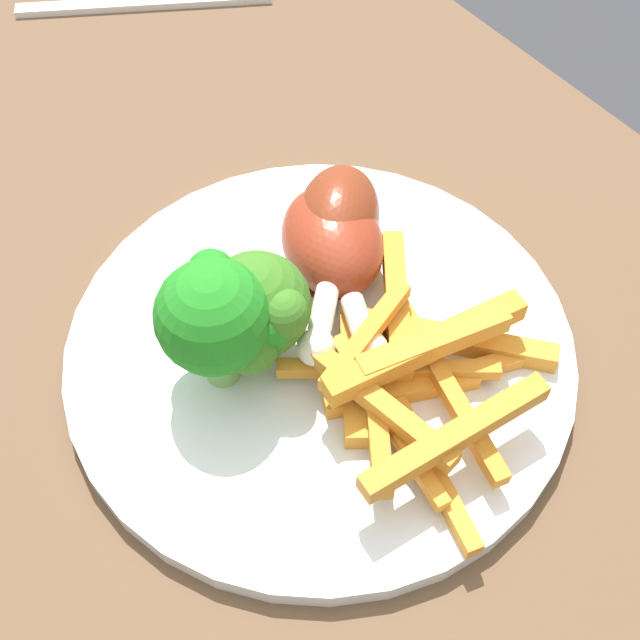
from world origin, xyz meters
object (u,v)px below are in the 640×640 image
carrot_fries_pile (412,373)px  chicken_drumstick_near (334,247)px  dinner_plate (320,349)px  fork (145,3)px  dining_table (213,438)px  chicken_drumstick_far (340,231)px  broccoli_floret_middle (220,312)px  broccoli_floret_front (254,310)px

carrot_fries_pile → chicken_drumstick_near: bearing=-9.8°
dinner_plate → chicken_drumstick_near: chicken_drumstick_near is taller
fork → chicken_drumstick_near: bearing=111.8°
dinner_plate → fork: dinner_plate is taller
dining_table → chicken_drumstick_far: 0.17m
dinner_plate → broccoli_floret_middle: size_ratio=3.44×
dining_table → broccoli_floret_front: bearing=-149.1°
dinner_plate → chicken_drumstick_far: 0.06m
chicken_drumstick_far → dining_table: bearing=85.4°
dining_table → broccoli_floret_middle: (-0.03, -0.00, 0.17)m
dinner_plate → broccoli_floret_middle: bearing=71.9°
broccoli_floret_middle → chicken_drumstick_far: bearing=-74.1°
broccoli_floret_front → broccoli_floret_middle: size_ratio=0.84×
broccoli_floret_middle → chicken_drumstick_far: broccoli_floret_middle is taller
chicken_drumstick_near → chicken_drumstick_far: bearing=-53.2°
broccoli_floret_middle → dinner_plate: bearing=-108.1°
chicken_drumstick_far → fork: (0.29, -0.03, -0.03)m
dining_table → dinner_plate: 0.14m
dining_table → chicken_drumstick_far: bearing=-94.6°
broccoli_floret_middle → fork: (0.32, -0.12, -0.06)m
broccoli_floret_front → fork: bearing=-18.4°
dinner_plate → broccoli_floret_front: broccoli_floret_front is taller
carrot_fries_pile → fork: size_ratio=0.84×
broccoli_floret_middle → broccoli_floret_front: bearing=-99.2°
fork → dinner_plate: bearing=107.0°
chicken_drumstick_near → fork: 0.30m
carrot_fries_pile → fork: 0.39m
dining_table → chicken_drumstick_near: bearing=-99.0°
chicken_drumstick_near → fork: chicken_drumstick_near is taller
dinner_plate → chicken_drumstick_near: 0.05m
dining_table → fork: bearing=-24.1°
broccoli_floret_front → carrot_fries_pile: (-0.06, -0.05, -0.02)m
carrot_fries_pile → chicken_drumstick_far: chicken_drumstick_far is taller
chicken_drumstick_near → carrot_fries_pile: bearing=170.2°
broccoli_floret_front → chicken_drumstick_near: size_ratio=0.55×
dining_table → broccoli_floret_front: 0.17m
dinner_plate → chicken_drumstick_far: (0.04, -0.04, 0.03)m
dinner_plate → fork: bearing=-13.0°
broccoli_floret_front → carrot_fries_pile: bearing=-141.4°
broccoli_floret_middle → fork: size_ratio=0.40×
dining_table → chicken_drumstick_near: chicken_drumstick_near is taller
broccoli_floret_middle → chicken_drumstick_far: (0.03, -0.09, -0.02)m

